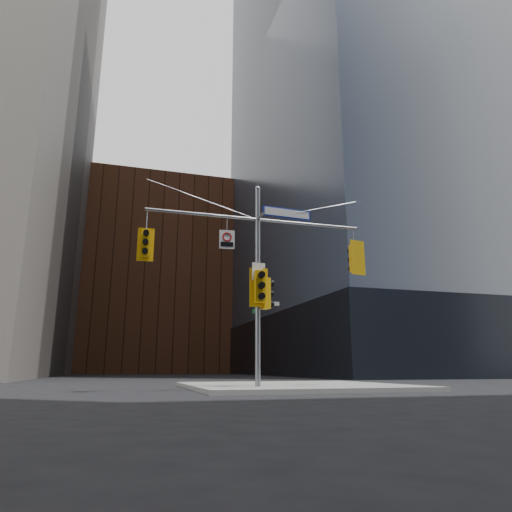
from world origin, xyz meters
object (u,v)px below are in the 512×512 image
traffic_light_west_arm (146,243)px  traffic_light_east_arm (355,258)px  signal_assembly (258,262)px  traffic_light_pole_side (266,294)px  regulatory_sign_arm (227,239)px  traffic_light_pole_front (260,286)px  street_sign_blade (287,213)px

traffic_light_west_arm → traffic_light_east_arm: traffic_light_east_arm is taller
signal_assembly → traffic_light_west_arm: signal_assembly is taller
traffic_light_pole_side → regulatory_sign_arm: 2.38m
signal_assembly → traffic_light_east_arm: size_ratio=6.05×
signal_assembly → regulatory_sign_arm: 1.36m
signal_assembly → traffic_light_pole_side: bearing=2.8°
traffic_light_pole_front → street_sign_blade: 3.10m
traffic_light_east_arm → traffic_light_pole_side: (-3.53, 0.02, -1.51)m
traffic_light_west_arm → regulatory_sign_arm: size_ratio=1.71×
signal_assembly → traffic_light_pole_front: bearing=-89.9°
signal_assembly → street_sign_blade: (1.14, 0.00, 1.93)m
traffic_light_west_arm → traffic_light_pole_front: size_ratio=0.84×
traffic_light_pole_front → regulatory_sign_arm: bearing=169.9°
regulatory_sign_arm → traffic_light_west_arm: bearing=-176.0°
traffic_light_east_arm → traffic_light_pole_side: size_ratio=1.21×
traffic_light_pole_side → regulatory_sign_arm: regulatory_sign_arm is taller
traffic_light_pole_front → regulatory_sign_arm: (-1.13, 0.25, 1.68)m
traffic_light_pole_front → traffic_light_east_arm: bearing=6.1°
traffic_light_west_arm → regulatory_sign_arm: regulatory_sign_arm is taller
signal_assembly → traffic_light_pole_side: (0.32, 0.02, -1.12)m
traffic_light_west_arm → regulatory_sign_arm: 2.80m
signal_assembly → traffic_light_pole_side: 1.17m
signal_assembly → street_sign_blade: size_ratio=4.18×
traffic_light_east_arm → traffic_light_pole_front: size_ratio=0.97×
traffic_light_east_arm → traffic_light_pole_front: 4.08m
traffic_light_west_arm → traffic_light_east_arm: (7.76, -0.01, -0.00)m
signal_assembly → regulatory_sign_arm: (-1.13, -0.02, 0.75)m
traffic_light_pole_front → regulatory_sign_arm: size_ratio=2.03×
traffic_light_east_arm → regulatory_sign_arm: bearing=-10.2°
traffic_light_pole_side → street_sign_blade: street_sign_blade is taller
regulatory_sign_arm → traffic_light_pole_side: bearing=6.1°
traffic_light_west_arm → traffic_light_pole_front: (3.91, -0.28, -1.31)m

